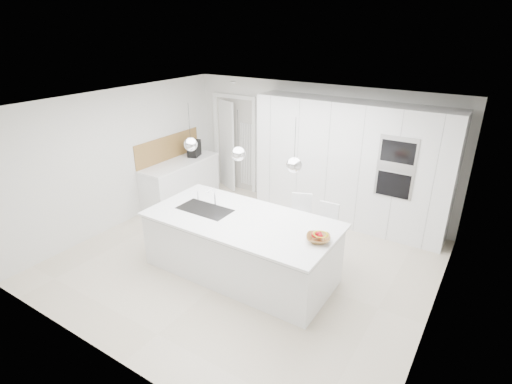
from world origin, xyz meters
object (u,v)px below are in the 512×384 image
Objects in this scene: island_base at (240,248)px; bar_stool_right at (324,235)px; fruit_bowl at (318,239)px; espresso_machine at (194,148)px; bar_stool_left at (297,226)px.

bar_stool_right reaches higher than island_base.
island_base is at bearing -177.92° from fruit_bowl.
bar_stool_right is (3.48, -1.01, -0.58)m from espresso_machine.
espresso_machine is 0.33× the size of bar_stool_left.
bar_stool_left reaches higher than bar_stool_right.
fruit_bowl is 1.04m from bar_stool_right.
bar_stool_left is (0.47, 0.95, 0.08)m from island_base.
bar_stool_right reaches higher than fruit_bowl.
espresso_machine is (-2.53, 1.95, 0.64)m from island_base.
island_base is 1.06m from bar_stool_left.
island_base is at bearing -137.64° from bar_stool_right.
fruit_bowl is 1.25m from bar_stool_left.
espresso_machine is (-3.75, 1.91, 0.13)m from fruit_bowl.
island_base is 1.32m from fruit_bowl.
fruit_bowl is 0.31× the size of bar_stool_left.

